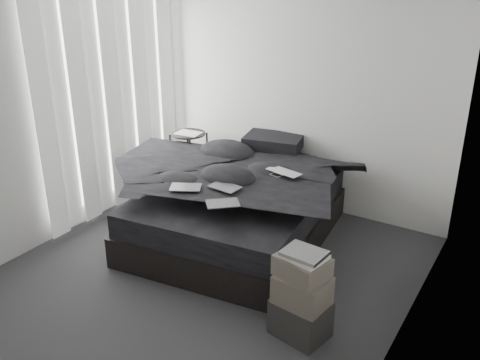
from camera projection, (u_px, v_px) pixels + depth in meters
The scene contains 23 objects.
floor at pixel (195, 284), 4.93m from camera, with size 3.60×4.20×0.01m, color #313134.
wall_back at pixel (300, 97), 6.07m from camera, with size 3.60×0.01×2.60m, color white.
wall_left at pixel (43, 119), 5.29m from camera, with size 0.01×4.20×2.60m, color white.
wall_right at pixel (408, 199), 3.55m from camera, with size 0.01×4.20×2.60m, color white.
window_left at pixel (109, 95), 5.96m from camera, with size 0.02×2.00×2.30m, color white.
curtain_left at pixel (113, 102), 5.97m from camera, with size 0.06×2.12×2.48m, color white.
bed at pixel (240, 221), 5.73m from camera, with size 1.75×2.31×0.31m, color black.
mattress at pixel (240, 198), 5.62m from camera, with size 1.68×2.24×0.25m, color black.
duvet at pixel (237, 177), 5.47m from camera, with size 1.70×1.97×0.27m, color black.
pillow_lower at pixel (268, 152), 6.31m from camera, with size 0.70×0.47×0.16m, color black.
pillow_upper at pixel (274, 142), 6.20m from camera, with size 0.65×0.45×0.15m, color black.
laptop at pixel (281, 166), 5.34m from camera, with size 0.37×0.24×0.03m, color silver.
comic_a at pixel (185, 179), 5.06m from camera, with size 0.29×0.19×0.01m, color black.
comic_b at pixel (225, 178), 5.07m from camera, with size 0.29×0.19×0.01m, color black.
comic_c at pixel (222, 193), 4.73m from camera, with size 0.29×0.19×0.01m, color black.
side_stand at pixel (189, 163), 6.68m from camera, with size 0.42×0.42×0.78m, color black.
papers at pixel (188, 133), 6.52m from camera, with size 0.30×0.22×0.02m, color white.
floor_books at pixel (175, 197), 6.50m from camera, with size 0.15×0.22×0.15m, color black.
box_lower at pixel (300, 318), 4.21m from camera, with size 0.42×0.33×0.31m, color black.
box_mid at pixel (302, 290), 4.10m from camera, with size 0.39×0.31×0.24m, color #575045.
box_upper at pixel (302, 267), 4.04m from camera, with size 0.37×0.30×0.16m, color #575045.
art_book_white at pixel (304, 256), 3.99m from camera, with size 0.32×0.25×0.03m, color silver.
art_book_snake at pixel (304, 253), 3.97m from camera, with size 0.31×0.24×0.03m, color silver.
Camera 1 is at (2.53, -3.33, 2.80)m, focal length 40.00 mm.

